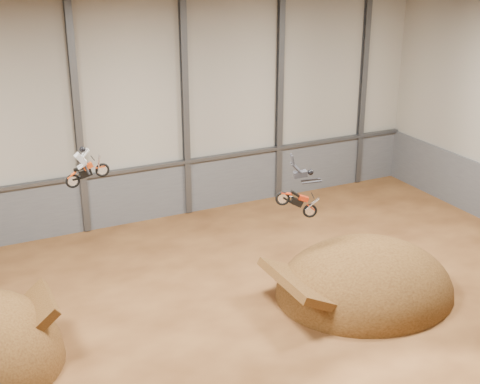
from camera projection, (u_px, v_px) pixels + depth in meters
name	position (u px, v px, depth m)	size (l,w,h in m)	color
floor	(242.00, 340.00, 29.95)	(40.00, 40.00, 0.00)	#522E16
back_wall	(132.00, 113.00, 40.04)	(40.00, 0.10, 14.00)	#A59F92
ceiling	(242.00, 20.00, 24.94)	(40.00, 40.00, 0.00)	black
lower_band_back	(138.00, 195.00, 41.83)	(39.80, 0.18, 3.50)	#5A5C62
steel_rail	(137.00, 169.00, 41.06)	(39.80, 0.35, 0.20)	#47494F
steel_column_2	(78.00, 120.00, 38.51)	(0.40, 0.36, 13.90)	#47494F
steel_column_3	(185.00, 108.00, 41.24)	(0.40, 0.36, 13.90)	#47494F
steel_column_4	(280.00, 98.00, 43.96)	(0.40, 0.36, 13.90)	#47494F
steel_column_5	(363.00, 88.00, 46.68)	(0.40, 0.36, 13.90)	#47494F
landing_ramp	(364.00, 293.00, 33.90)	(9.28, 8.21, 5.35)	#3F250F
fmx_rider_a	(88.00, 162.00, 27.74)	(1.89, 0.72, 1.71)	#ED5016
fmx_rider_b	(294.00, 186.00, 31.86)	(2.93, 0.84, 2.51)	#B22B0E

